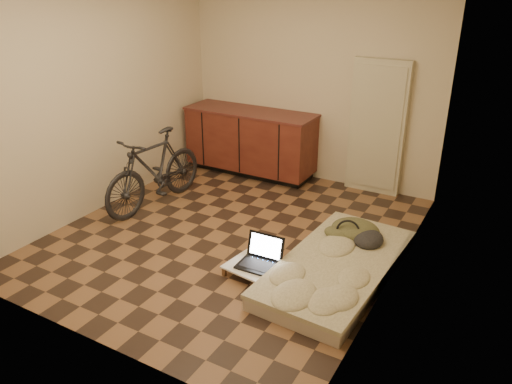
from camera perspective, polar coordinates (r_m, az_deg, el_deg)
The scene contains 10 objects.
room_shell at distance 5.01m, azimuth -3.08°, elevation 8.36°, with size 3.50×4.00×2.60m.
cabinets at distance 7.02m, azimuth -0.63°, elevation 5.79°, with size 1.84×0.62×0.91m.
appliance_panel at distance 6.48m, azimuth 13.66°, elevation 7.13°, with size 0.70×0.10×1.70m, color beige.
bicycle at distance 6.09m, azimuth -11.58°, elevation 2.90°, with size 0.47×1.58×1.02m, color black.
futon at distance 4.81m, azimuth 9.29°, elevation -8.50°, with size 1.01×1.95×0.16m.
clothing_pile at distance 5.17m, azimuth 11.64°, elevation -3.90°, with size 0.53×0.44×0.21m, color #434427, non-canonical shape.
headphones at distance 5.12m, azimuth 10.47°, elevation -4.34°, with size 0.26×0.24×0.18m, color black, non-canonical shape.
lap_desk at distance 4.70m, azimuth 0.50°, elevation -8.82°, with size 0.69×0.50×0.11m.
laptop at distance 4.73m, azimuth 0.51°, elevation -7.69°, with size 0.38×0.35×0.26m.
mouse at distance 4.53m, azimuth 2.30°, elevation -9.75°, with size 0.06×0.11×0.04m, color silver.
Camera 1 is at (2.62, -4.07, 2.62)m, focal length 35.00 mm.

